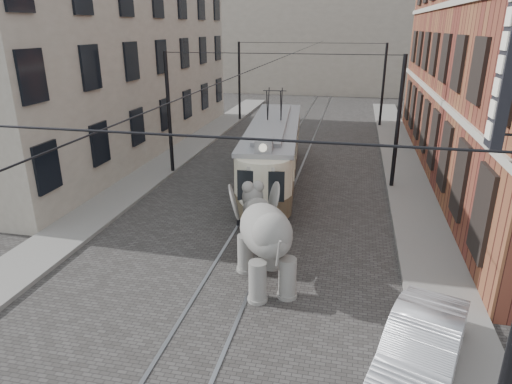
# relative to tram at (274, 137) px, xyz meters

# --- Properties ---
(ground) EXTENTS (120.00, 120.00, 0.00)m
(ground) POSITION_rel_tram_xyz_m (0.32, -5.79, -2.20)
(ground) COLOR #3E3B39
(tram_rails) EXTENTS (1.54, 80.00, 0.02)m
(tram_rails) POSITION_rel_tram_xyz_m (0.32, -5.79, -2.18)
(tram_rails) COLOR slate
(tram_rails) RESTS_ON ground
(sidewalk_right) EXTENTS (2.00, 60.00, 0.15)m
(sidewalk_right) POSITION_rel_tram_xyz_m (6.32, -5.79, -2.12)
(sidewalk_right) COLOR slate
(sidewalk_right) RESTS_ON ground
(sidewalk_left) EXTENTS (2.00, 60.00, 0.15)m
(sidewalk_left) POSITION_rel_tram_xyz_m (-6.18, -5.79, -2.12)
(sidewalk_left) COLOR slate
(sidewalk_left) RESTS_ON ground
(stucco_building) EXTENTS (7.00, 24.00, 10.00)m
(stucco_building) POSITION_rel_tram_xyz_m (-10.68, 4.21, 2.80)
(stucco_building) COLOR gray
(stucco_building) RESTS_ON ground
(distant_block) EXTENTS (28.00, 10.00, 14.00)m
(distant_block) POSITION_rel_tram_xyz_m (0.32, 34.21, 4.80)
(distant_block) COLOR gray
(distant_block) RESTS_ON ground
(catenary) EXTENTS (11.00, 30.20, 6.00)m
(catenary) POSITION_rel_tram_xyz_m (0.12, -0.79, 0.80)
(catenary) COLOR black
(catenary) RESTS_ON ground
(tram) EXTENTS (3.38, 11.24, 4.39)m
(tram) POSITION_rel_tram_xyz_m (0.00, 0.00, 0.00)
(tram) COLOR beige
(tram) RESTS_ON ground
(elephant) EXTENTS (3.96, 4.90, 2.63)m
(elephant) POSITION_rel_tram_xyz_m (1.39, -9.11, -0.88)
(elephant) COLOR slate
(elephant) RESTS_ON ground
(parked_car) EXTENTS (2.64, 4.37, 1.36)m
(parked_car) POSITION_rel_tram_xyz_m (5.31, -12.12, -1.52)
(parked_car) COLOR #ACACB1
(parked_car) RESTS_ON ground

